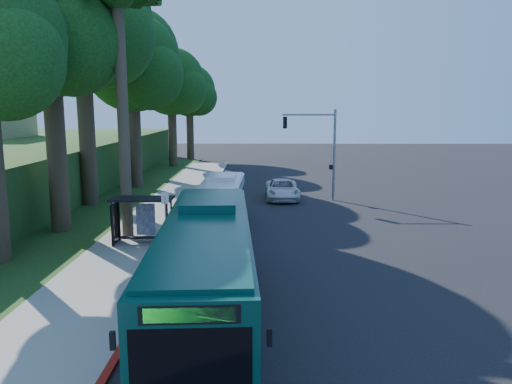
{
  "coord_description": "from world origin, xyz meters",
  "views": [
    {
      "loc": [
        -0.83,
        -28.29,
        7.21
      ],
      "look_at": [
        -1.12,
        1.0,
        2.18
      ],
      "focal_mm": 35.0,
      "sensor_mm": 36.0,
      "label": 1
    }
  ],
  "objects_px": {
    "bus_shelter": "(138,211)",
    "white_bus": "(219,208)",
    "teal_bus": "(207,269)",
    "pickup": "(282,189)"
  },
  "relations": [
    {
      "from": "bus_shelter",
      "to": "pickup",
      "type": "height_order",
      "value": "bus_shelter"
    },
    {
      "from": "bus_shelter",
      "to": "teal_bus",
      "type": "distance_m",
      "value": 10.71
    },
    {
      "from": "white_bus",
      "to": "pickup",
      "type": "bearing_deg",
      "value": 71.57
    },
    {
      "from": "bus_shelter",
      "to": "white_bus",
      "type": "distance_m",
      "value": 4.57
    },
    {
      "from": "bus_shelter",
      "to": "pickup",
      "type": "bearing_deg",
      "value": 58.7
    },
    {
      "from": "bus_shelter",
      "to": "white_bus",
      "type": "bearing_deg",
      "value": 26.33
    },
    {
      "from": "teal_bus",
      "to": "bus_shelter",
      "type": "bearing_deg",
      "value": 112.2
    },
    {
      "from": "white_bus",
      "to": "teal_bus",
      "type": "distance_m",
      "value": 11.7
    },
    {
      "from": "teal_bus",
      "to": "pickup",
      "type": "height_order",
      "value": "teal_bus"
    },
    {
      "from": "pickup",
      "to": "white_bus",
      "type": "bearing_deg",
      "value": -110.49
    }
  ]
}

